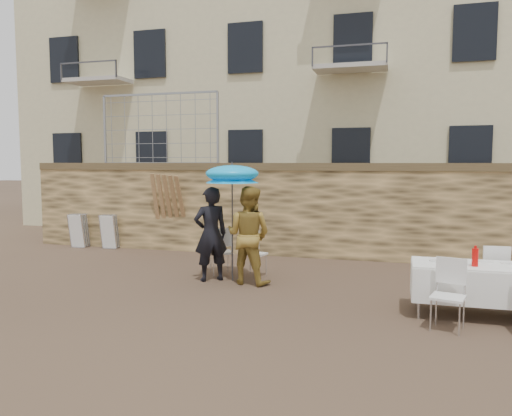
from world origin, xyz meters
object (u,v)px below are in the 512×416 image
(soda_bottle, at_px, (475,257))
(chair_stack_right, at_px, (111,231))
(couple_chair_left, at_px, (221,251))
(umbrella, at_px, (232,177))
(man_suit, at_px, (211,234))
(woman_dress, at_px, (248,235))
(table_chair_front_left, at_px, (448,295))
(chair_stack_left, at_px, (82,230))
(banquet_table, at_px, (488,268))
(table_chair_back, at_px, (493,274))
(couple_chair_right, at_px, (254,253))

(soda_bottle, distance_m, chair_stack_right, 9.15)
(couple_chair_left, bearing_deg, soda_bottle, 127.55)
(umbrella, bearing_deg, man_suit, -165.96)
(chair_stack_right, bearing_deg, woman_dress, -29.95)
(table_chair_front_left, xyz_separation_m, chair_stack_right, (-7.91, 4.40, -0.02))
(soda_bottle, bearing_deg, chair_stack_left, 157.59)
(banquet_table, height_order, table_chair_back, table_chair_back)
(table_chair_front_left, bearing_deg, woman_dress, 167.36)
(man_suit, xyz_separation_m, chair_stack_right, (-3.82, 2.64, -0.44))
(woman_dress, height_order, umbrella, umbrella)
(man_suit, relative_size, table_chair_front_left, 1.87)
(man_suit, relative_size, couple_chair_right, 1.87)
(umbrella, relative_size, banquet_table, 1.00)
(couple_chair_right, distance_m, table_chair_front_left, 4.10)
(couple_chair_left, relative_size, chair_stack_left, 1.04)
(woman_dress, distance_m, table_chair_back, 4.17)
(woman_dress, relative_size, table_chair_back, 1.89)
(table_chair_front_left, bearing_deg, umbrella, 168.40)
(couple_chair_right, relative_size, chair_stack_left, 1.04)
(couple_chair_left, bearing_deg, woman_dress, 112.19)
(woman_dress, relative_size, umbrella, 0.87)
(woman_dress, relative_size, table_chair_front_left, 1.89)
(couple_chair_right, xyz_separation_m, chair_stack_left, (-5.42, 2.09, -0.02))
(umbrella, bearing_deg, woman_dress, -15.95)
(chair_stack_right, bearing_deg, man_suit, -34.58)
(table_chair_front_left, relative_size, chair_stack_left, 1.04)
(soda_bottle, xyz_separation_m, chair_stack_right, (-8.31, 3.80, -0.45))
(banquet_table, relative_size, soda_bottle, 8.08)
(man_suit, height_order, chair_stack_left, man_suit)
(couple_chair_left, distance_m, chair_stack_left, 5.16)
(chair_stack_right, bearing_deg, soda_bottle, -24.56)
(man_suit, relative_size, umbrella, 0.86)
(umbrella, height_order, table_chair_front_left, umbrella)
(woman_dress, xyz_separation_m, chair_stack_left, (-5.47, 2.64, -0.45))
(couple_chair_left, distance_m, table_chair_back, 4.95)
(umbrella, distance_m, chair_stack_right, 5.15)
(couple_chair_right, distance_m, soda_bottle, 4.18)
(couple_chair_right, height_order, table_chair_back, same)
(umbrella, xyz_separation_m, chair_stack_left, (-5.12, 2.54, -1.52))
(banquet_table, distance_m, chair_stack_right, 9.27)
(woman_dress, height_order, chair_stack_right, woman_dress)
(couple_chair_left, distance_m, soda_bottle, 4.82)
(banquet_table, bearing_deg, couple_chair_left, 161.56)
(man_suit, relative_size, soda_bottle, 6.90)
(umbrella, relative_size, couple_chair_right, 2.18)
(umbrella, distance_m, banquet_table, 4.60)
(man_suit, bearing_deg, couple_chair_right, 179.53)
(table_chair_front_left, bearing_deg, chair_stack_right, 166.13)
(man_suit, bearing_deg, soda_bottle, 126.84)
(couple_chair_left, xyz_separation_m, soda_bottle, (4.49, -1.71, 0.43))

